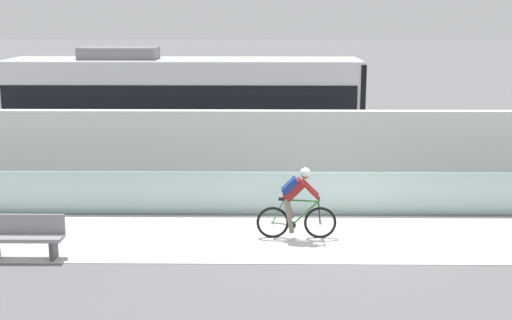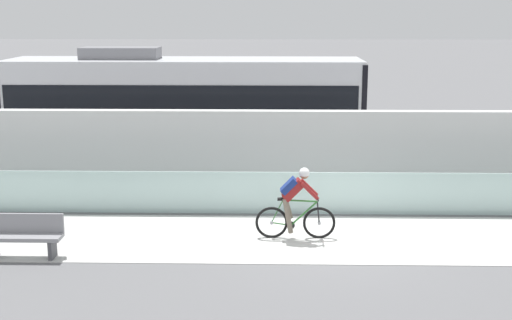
% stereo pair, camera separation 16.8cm
% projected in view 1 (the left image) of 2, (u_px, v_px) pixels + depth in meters
% --- Properties ---
extents(ground_plane, '(200.00, 200.00, 0.00)m').
position_uv_depth(ground_plane, '(329.00, 238.00, 15.02)').
color(ground_plane, slate).
extents(bike_path_deck, '(32.00, 3.20, 0.01)m').
position_uv_depth(bike_path_deck, '(329.00, 238.00, 15.02)').
color(bike_path_deck, silver).
rests_on(bike_path_deck, ground).
extents(glass_parapet, '(32.00, 0.05, 1.06)m').
position_uv_depth(glass_parapet, '(322.00, 193.00, 16.71)').
color(glass_parapet, silver).
rests_on(glass_parapet, ground).
extents(concrete_barrier_wall, '(32.00, 0.36, 2.32)m').
position_uv_depth(concrete_barrier_wall, '(317.00, 153.00, 18.33)').
color(concrete_barrier_wall, silver).
rests_on(concrete_barrier_wall, ground).
extents(tram_rail_near, '(32.00, 0.08, 0.01)m').
position_uv_depth(tram_rail_near, '(310.00, 173.00, 21.00)').
color(tram_rail_near, '#595654').
rests_on(tram_rail_near, ground).
extents(tram_rail_far, '(32.00, 0.08, 0.01)m').
position_uv_depth(tram_rail_far, '(308.00, 162.00, 22.41)').
color(tram_rail_far, '#595654').
rests_on(tram_rail_far, ground).
extents(tram, '(11.06, 2.54, 3.81)m').
position_uv_depth(tram, '(183.00, 109.00, 21.34)').
color(tram, silver).
rests_on(tram, ground).
extents(cyclist_on_bike, '(1.77, 0.58, 1.61)m').
position_uv_depth(cyclist_on_bike, '(296.00, 204.00, 14.85)').
color(cyclist_on_bike, black).
rests_on(cyclist_on_bike, ground).
extents(bench, '(1.60, 0.45, 0.89)m').
position_uv_depth(bench, '(24.00, 235.00, 13.74)').
color(bench, gray).
rests_on(bench, ground).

